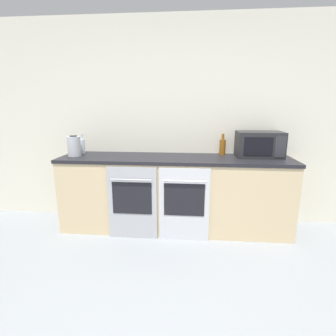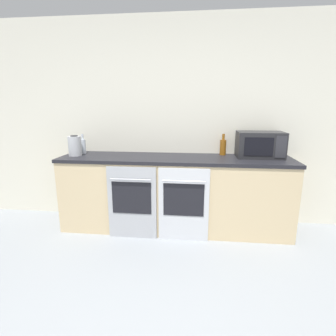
{
  "view_description": "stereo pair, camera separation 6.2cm",
  "coord_description": "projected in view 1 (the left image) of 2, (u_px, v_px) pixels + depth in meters",
  "views": [
    {
      "loc": [
        0.2,
        -0.98,
        1.52
      ],
      "look_at": [
        -0.08,
        2.12,
        0.78
      ],
      "focal_mm": 28.0,
      "sensor_mm": 36.0,
      "label": 1
    },
    {
      "loc": [
        0.26,
        -0.98,
        1.52
      ],
      "look_at": [
        -0.08,
        2.12,
        0.78
      ],
      "focal_mm": 28.0,
      "sensor_mm": 36.0,
      "label": 2
    }
  ],
  "objects": [
    {
      "name": "oven_left",
      "position": [
        132.0,
        203.0,
        3.0
      ],
      "size": [
        0.57,
        0.06,
        0.86
      ],
      "color": "#A8AAAF",
      "rests_on": "ground_plane"
    },
    {
      "name": "oven_right",
      "position": [
        184.0,
        204.0,
        2.95
      ],
      "size": [
        0.57,
        0.06,
        0.86
      ],
      "color": "silver",
      "rests_on": "ground_plane"
    },
    {
      "name": "bottle_clear",
      "position": [
        82.0,
        146.0,
        3.36
      ],
      "size": [
        0.07,
        0.07,
        0.25
      ],
      "color": "silver",
      "rests_on": "counter_back"
    },
    {
      "name": "kettle",
      "position": [
        74.0,
        146.0,
        3.21
      ],
      "size": [
        0.16,
        0.16,
        0.25
      ],
      "color": "#B7BABF",
      "rests_on": "counter_back"
    },
    {
      "name": "bottle_amber",
      "position": [
        222.0,
        147.0,
        3.29
      ],
      "size": [
        0.08,
        0.08,
        0.26
      ],
      "color": "#8C5114",
      "rests_on": "counter_back"
    },
    {
      "name": "counter_back",
      "position": [
        175.0,
        193.0,
        3.27
      ],
      "size": [
        2.79,
        0.63,
        0.92
      ],
      "color": "#D1B789",
      "rests_on": "ground_plane"
    },
    {
      "name": "wall_back",
      "position": [
        177.0,
        123.0,
        3.4
      ],
      "size": [
        10.0,
        0.06,
        2.6
      ],
      "color": "silver",
      "rests_on": "ground_plane"
    },
    {
      "name": "microwave",
      "position": [
        259.0,
        144.0,
        3.14
      ],
      "size": [
        0.54,
        0.33,
        0.31
      ],
      "color": "#232326",
      "rests_on": "counter_back"
    }
  ]
}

